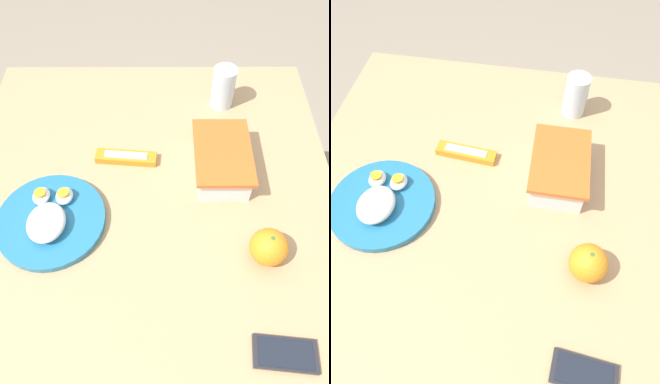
% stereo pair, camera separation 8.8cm
% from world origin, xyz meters
% --- Properties ---
extents(ground_plane, '(10.00, 10.00, 0.00)m').
position_xyz_m(ground_plane, '(0.00, 0.00, 0.00)').
color(ground_plane, gray).
extents(table, '(1.10, 0.92, 0.73)m').
position_xyz_m(table, '(0.00, 0.00, 0.63)').
color(table, tan).
rests_on(table, ground_plane).
extents(food_container, '(0.21, 0.14, 0.08)m').
position_xyz_m(food_container, '(-0.13, 0.18, 0.76)').
color(food_container, white).
rests_on(food_container, table).
extents(orange_fruit, '(0.08, 0.08, 0.08)m').
position_xyz_m(orange_fruit, '(0.11, 0.26, 0.77)').
color(orange_fruit, orange).
rests_on(orange_fruit, table).
extents(rice_plate, '(0.25, 0.25, 0.06)m').
position_xyz_m(rice_plate, '(0.02, -0.22, 0.75)').
color(rice_plate, teal).
rests_on(rice_plate, table).
extents(candy_bar, '(0.05, 0.16, 0.02)m').
position_xyz_m(candy_bar, '(-0.17, -0.06, 0.74)').
color(candy_bar, orange).
rests_on(candy_bar, table).
extents(cell_phone, '(0.07, 0.13, 0.01)m').
position_xyz_m(cell_phone, '(0.31, 0.26, 0.73)').
color(cell_phone, '#232328').
rests_on(cell_phone, table).
extents(drinking_glass, '(0.06, 0.06, 0.12)m').
position_xyz_m(drinking_glass, '(-0.38, 0.20, 0.79)').
color(drinking_glass, silver).
rests_on(drinking_glass, table).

